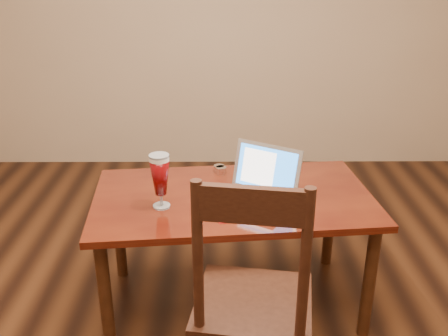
{
  "coord_description": "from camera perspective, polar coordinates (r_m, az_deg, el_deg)",
  "views": [
    {
      "loc": [
        0.1,
        -1.87,
        1.78
      ],
      "look_at": [
        0.11,
        0.36,
        0.84
      ],
      "focal_mm": 40.0,
      "sensor_mm": 36.0,
      "label": 1
    }
  ],
  "objects": [
    {
      "name": "dining_table",
      "position": [
        2.58,
        0.89,
        -4.49
      ],
      "size": [
        1.48,
        0.93,
        0.93
      ],
      "rotation": [
        0.0,
        0.0,
        0.1
      ],
      "color": "#4F180A",
      "rests_on": "ground"
    },
    {
      "name": "dining_chair",
      "position": [
        2.06,
        3.3,
        -15.1
      ],
      "size": [
        0.53,
        0.51,
        1.1
      ],
      "rotation": [
        0.0,
        0.0,
        -0.16
      ],
      "color": "#32180E",
      "rests_on": "ground"
    }
  ]
}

